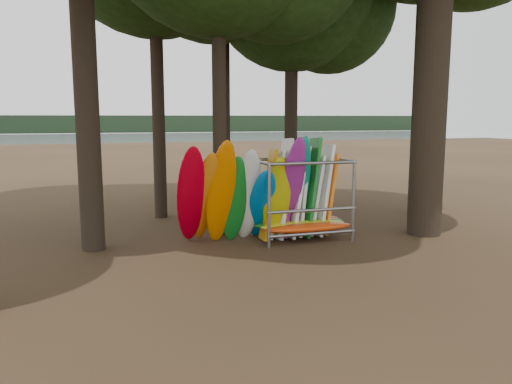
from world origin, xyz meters
name	(u,v)px	position (x,y,z in m)	size (l,w,h in m)	color
ground	(296,254)	(0.00, 0.00, 0.00)	(120.00, 120.00, 0.00)	#47331E
lake	(134,143)	(0.00, 60.00, 0.00)	(160.00, 160.00, 0.00)	gray
far_shore	(119,124)	(0.00, 110.00, 2.00)	(160.00, 4.00, 4.00)	black
kayak_row	(246,196)	(-0.92, 1.41, 1.32)	(3.92, 2.16, 3.09)	#B70015
storage_rack	(301,201)	(0.74, 1.50, 1.07)	(2.82, 1.58, 2.89)	gray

